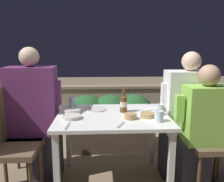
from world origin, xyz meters
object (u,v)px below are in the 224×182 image
(person_green_blouse, at_px, (201,129))
(beer_bottle, at_px, (124,103))
(person_purple_stripe, at_px, (36,115))
(chair_right_far, at_px, (204,121))
(person_white_polo, at_px, (185,115))
(chair_left_near, at_px, (2,135))
(chair_right_near, at_px, (223,130))
(potted_plant, at_px, (199,121))
(chair_left_far, at_px, (16,123))

(person_green_blouse, xyz_separation_m, beer_bottle, (-0.69, 0.25, 0.19))
(person_purple_stripe, bearing_deg, chair_right_far, -0.87)
(person_green_blouse, height_order, chair_right_far, person_green_blouse)
(beer_bottle, bearing_deg, person_white_polo, 2.79)
(chair_left_near, relative_size, person_white_polo, 0.76)
(chair_left_near, height_order, chair_right_far, same)
(chair_left_near, xyz_separation_m, beer_bottle, (1.08, 0.27, 0.21))
(chair_right_near, height_order, chair_right_far, same)
(chair_left_near, distance_m, person_green_blouse, 1.77)
(person_white_polo, bearing_deg, person_purple_stripe, 179.02)
(chair_right_far, bearing_deg, potted_plant, 71.29)
(person_purple_stripe, xyz_separation_m, chair_right_far, (1.71, -0.03, -0.09))
(chair_left_near, relative_size, chair_right_near, 1.00)
(chair_right_far, bearing_deg, chair_left_far, 179.23)
(beer_bottle, bearing_deg, person_purple_stripe, 176.28)
(chair_right_near, height_order, person_white_polo, person_white_polo)
(chair_left_near, relative_size, chair_left_far, 1.00)
(chair_right_near, xyz_separation_m, potted_plant, (0.11, 0.79, -0.17))
(person_purple_stripe, relative_size, person_white_polo, 1.03)
(person_purple_stripe, distance_m, person_green_blouse, 1.59)
(chair_left_far, relative_size, person_white_polo, 0.76)
(chair_left_near, xyz_separation_m, potted_plant, (2.09, 0.81, -0.17))
(chair_right_far, distance_m, potted_plant, 0.57)
(person_green_blouse, bearing_deg, person_white_polo, 101.25)
(chair_left_near, relative_size, person_green_blouse, 0.83)
(chair_left_near, relative_size, person_purple_stripe, 0.73)
(chair_right_far, relative_size, beer_bottle, 4.15)
(chair_left_far, distance_m, beer_bottle, 1.09)
(chair_right_near, relative_size, chair_right_far, 1.00)
(person_green_blouse, relative_size, potted_plant, 1.76)
(chair_right_near, height_order, beer_bottle, chair_right_near)
(person_purple_stripe, height_order, beer_bottle, person_purple_stripe)
(chair_left_near, height_order, chair_left_far, same)
(chair_right_far, bearing_deg, person_green_blouse, -117.78)
(chair_left_far, relative_size, person_green_blouse, 0.83)
(chair_left_near, distance_m, chair_right_far, 1.94)
(chair_left_near, height_order, beer_bottle, chair_left_near)
(chair_left_far, bearing_deg, person_purple_stripe, 0.00)
(chair_right_near, bearing_deg, chair_left_near, -179.41)
(chair_right_near, distance_m, potted_plant, 0.82)
(chair_left_near, xyz_separation_m, person_white_polo, (1.72, 0.30, 0.06))
(chair_left_near, relative_size, potted_plant, 1.45)
(chair_right_far, relative_size, potted_plant, 1.45)
(person_white_polo, bearing_deg, potted_plant, 53.88)
(chair_right_far, relative_size, person_white_polo, 0.76)
(chair_left_near, bearing_deg, potted_plant, 21.14)
(chair_right_far, xyz_separation_m, person_white_polo, (-0.20, 0.00, 0.06))
(person_white_polo, distance_m, potted_plant, 0.68)
(chair_right_near, xyz_separation_m, person_green_blouse, (-0.20, -0.00, 0.01))
(beer_bottle, relative_size, potted_plant, 0.35)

